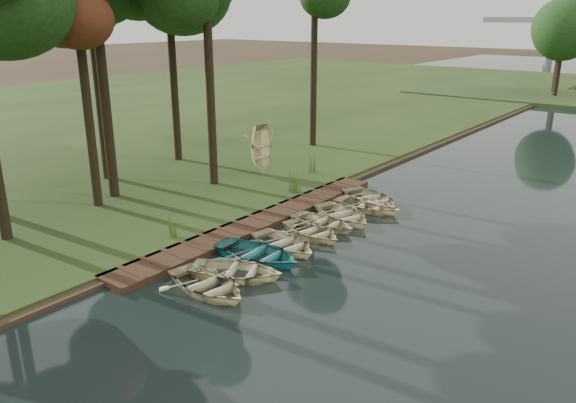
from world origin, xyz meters
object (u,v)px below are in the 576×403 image
Objects in this scene: rowboat_1 at (236,269)px; stored_rowboat at (261,170)px; rowboat_0 at (208,282)px; rowboat_2 at (258,251)px; boardwalk at (261,222)px.

stored_rowboat reaches higher than rowboat_1.
rowboat_2 is (-0.34, 2.96, 0.02)m from rowboat_0.
rowboat_1 is 12.74m from stored_rowboat.
boardwalk is 7.30m from stored_rowboat.
rowboat_0 is at bearing -64.84° from boardwalk.
rowboat_1 is at bearing -130.98° from stored_rowboat.
stored_rowboat is at bearing 11.71° from rowboat_1.
rowboat_2 is at bearing 13.35° from rowboat_0.
rowboat_0 is (2.84, -6.04, 0.25)m from boardwalk.
rowboat_1 is (0.03, 1.37, -0.00)m from rowboat_0.
boardwalk is at bearing 35.27° from rowboat_2.
rowboat_0 is 1.37m from rowboat_1.
boardwalk is 5.52× the size of stored_rowboat.
boardwalk is at bearing 6.65° from rowboat_1.
stored_rowboat is at bearing 130.44° from boardwalk.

